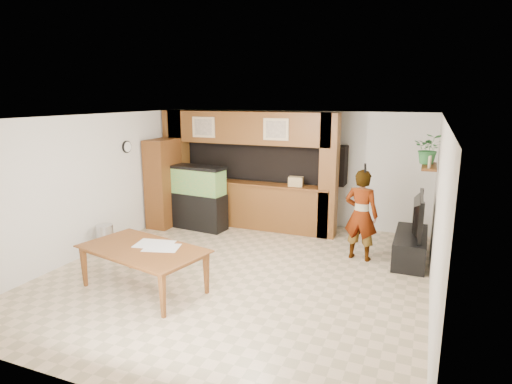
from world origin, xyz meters
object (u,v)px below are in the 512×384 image
at_px(television, 413,214).
at_px(dining_table, 142,270).
at_px(aquarium, 198,198).
at_px(person, 361,215).
at_px(pantry_cabinet, 163,183).

bearing_deg(television, dining_table, 125.71).
distance_m(aquarium, television, 4.53).
bearing_deg(person, dining_table, 50.65).
height_order(aquarium, person, person).
xyz_separation_m(pantry_cabinet, person, (4.48, -0.43, -0.16)).
distance_m(person, dining_table, 3.89).
relative_size(pantry_cabinet, person, 1.19).
distance_m(pantry_cabinet, television, 5.35).
distance_m(television, dining_table, 4.74).
xyz_separation_m(pantry_cabinet, aquarium, (0.83, 0.10, -0.30)).
bearing_deg(aquarium, television, 2.69).
relative_size(aquarium, television, 1.12).
height_order(aquarium, dining_table, aquarium).
distance_m(pantry_cabinet, dining_table, 3.49).
height_order(aquarium, television, aquarium).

